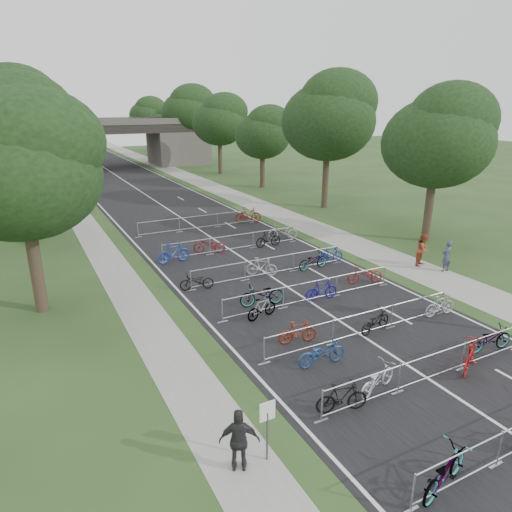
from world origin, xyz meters
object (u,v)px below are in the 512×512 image
at_px(park_sign, 267,420).
at_px(pedestrian_c, 239,441).
at_px(overpass_bridge, 102,144).
at_px(pedestrian_b, 423,250).
at_px(bike_0, 444,471).
at_px(pedestrian_a, 447,256).

distance_m(park_sign, pedestrian_c, 0.87).
relative_size(overpass_bridge, pedestrian_b, 16.12).
bearing_deg(bike_0, pedestrian_a, -64.97).
xyz_separation_m(bike_0, pedestrian_c, (-4.17, 2.91, 0.36)).
xyz_separation_m(bike_0, pedestrian_a, (12.63, 10.88, 0.35)).
bearing_deg(pedestrian_a, pedestrian_c, 25.49).
relative_size(overpass_bridge, pedestrian_a, 17.33).
distance_m(park_sign, pedestrian_a, 17.89).
relative_size(bike_0, pedestrian_a, 1.16).
relative_size(park_sign, pedestrian_b, 0.95).
height_order(park_sign, pedestrian_b, pedestrian_b).
bearing_deg(park_sign, bike_0, -40.47).
relative_size(overpass_bridge, bike_0, 15.00).
xyz_separation_m(overpass_bridge, pedestrian_b, (8.79, -52.65, -2.57)).
distance_m(pedestrian_a, pedestrian_b, 1.41).
height_order(overpass_bridge, pedestrian_b, overpass_bridge).
height_order(bike_0, pedestrian_c, pedestrian_c).
bearing_deg(pedestrian_b, bike_0, -158.20).
bearing_deg(pedestrian_c, pedestrian_b, -124.04).
xyz_separation_m(overpass_bridge, bike_0, (-3.43, -64.88, -2.99)).
bearing_deg(pedestrian_a, overpass_bridge, -80.22).
height_order(park_sign, pedestrian_c, park_sign).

